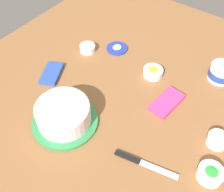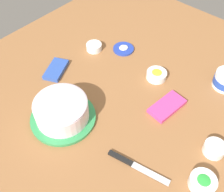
{
  "view_description": "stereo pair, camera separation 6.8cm",
  "coord_description": "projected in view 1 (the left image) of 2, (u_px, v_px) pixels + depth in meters",
  "views": [
    {
      "loc": [
        0.69,
        0.38,
        0.88
      ],
      "look_at": [
        0.11,
        -0.05,
        0.04
      ],
      "focal_mm": 43.08,
      "sensor_mm": 36.0,
      "label": 1
    },
    {
      "loc": [
        0.65,
        0.43,
        0.88
      ],
      "look_at": [
        0.11,
        -0.05,
        0.04
      ],
      "focal_mm": 43.08,
      "sensor_mm": 36.0,
      "label": 2
    }
  ],
  "objects": [
    {
      "name": "ground_plane",
      "position": [
        135.0,
        91.0,
        1.18
      ],
      "size": [
        1.54,
        1.54,
        0.0
      ],
      "primitive_type": "plane",
      "color": "#936038"
    },
    {
      "name": "frosted_cake",
      "position": [
        64.0,
        114.0,
        1.03
      ],
      "size": [
        0.26,
        0.26,
        0.11
      ],
      "color": "#339351",
      "rests_on": "ground_plane"
    },
    {
      "name": "frosting_tub",
      "position": [
        221.0,
        72.0,
        1.2
      ],
      "size": [
        0.11,
        0.11,
        0.07
      ],
      "color": "white",
      "rests_on": "ground_plane"
    },
    {
      "name": "frosting_tub_lid",
      "position": [
        117.0,
        48.0,
        1.36
      ],
      "size": [
        0.1,
        0.1,
        0.02
      ],
      "color": "#233DAD",
      "rests_on": "ground_plane"
    },
    {
      "name": "spreading_knife",
      "position": [
        140.0,
        162.0,
        0.95
      ],
      "size": [
        0.07,
        0.24,
        0.01
      ],
      "color": "silver",
      "rests_on": "ground_plane"
    },
    {
      "name": "sprinkle_bowl_green",
      "position": [
        211.0,
        174.0,
        0.91
      ],
      "size": [
        0.09,
        0.09,
        0.04
      ],
      "color": "white",
      "rests_on": "ground_plane"
    },
    {
      "name": "sprinkle_bowl_yellow",
      "position": [
        153.0,
        72.0,
        1.23
      ],
      "size": [
        0.09,
        0.09,
        0.04
      ],
      "color": "white",
      "rests_on": "ground_plane"
    },
    {
      "name": "sprinkle_bowl_orange",
      "position": [
        218.0,
        140.0,
        0.99
      ],
      "size": [
        0.08,
        0.08,
        0.04
      ],
      "color": "white",
      "rests_on": "ground_plane"
    },
    {
      "name": "sprinkle_bowl_blue",
      "position": [
        88.0,
        48.0,
        1.34
      ],
      "size": [
        0.08,
        0.08,
        0.03
      ],
      "color": "white",
      "rests_on": "ground_plane"
    },
    {
      "name": "candy_box_lower",
      "position": [
        52.0,
        73.0,
        1.24
      ],
      "size": [
        0.16,
        0.13,
        0.02
      ],
      "primitive_type": "cube",
      "rotation": [
        0.0,
        0.0,
        0.45
      ],
      "color": "#2D51B2",
      "rests_on": "ground_plane"
    },
    {
      "name": "candy_box_upper",
      "position": [
        167.0,
        102.0,
        1.12
      ],
      "size": [
        0.17,
        0.1,
        0.02
      ],
      "primitive_type": "cube",
      "rotation": [
        0.0,
        0.0,
        -0.12
      ],
      "color": "#E53D8E",
      "rests_on": "ground_plane"
    }
  ]
}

